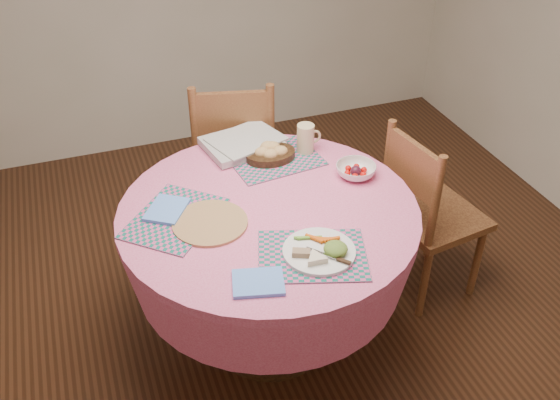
% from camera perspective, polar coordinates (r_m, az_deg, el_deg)
% --- Properties ---
extents(ground, '(4.00, 4.00, 0.00)m').
position_cam_1_polar(ground, '(3.05, -0.90, -12.22)').
color(ground, '#331C0F').
rests_on(ground, ground).
extents(dining_table, '(1.24, 1.24, 0.75)m').
position_cam_1_polar(dining_table, '(2.67, -1.01, -4.15)').
color(dining_table, pink).
rests_on(dining_table, ground).
extents(chair_right, '(0.46, 0.48, 0.92)m').
position_cam_1_polar(chair_right, '(3.07, 13.30, -1.02)').
color(chair_right, brown).
rests_on(chair_right, ground).
extents(chair_back, '(0.55, 0.53, 0.98)m').
position_cam_1_polar(chair_back, '(3.35, -4.24, 4.03)').
color(chair_back, brown).
rests_on(chair_back, ground).
extents(placemat_front, '(0.47, 0.41, 0.01)m').
position_cam_1_polar(placemat_front, '(2.31, 2.98, -5.07)').
color(placemat_front, '#126558').
rests_on(placemat_front, dining_table).
extents(placemat_left, '(0.49, 0.50, 0.01)m').
position_cam_1_polar(placemat_left, '(2.52, -9.60, -1.63)').
color(placemat_left, '#126558').
rests_on(placemat_left, dining_table).
extents(placemat_back, '(0.43, 0.34, 0.01)m').
position_cam_1_polar(placemat_back, '(2.86, -0.47, 3.77)').
color(placemat_back, '#126558').
rests_on(placemat_back, dining_table).
extents(wicker_trivet, '(0.30, 0.30, 0.01)m').
position_cam_1_polar(wicker_trivet, '(2.47, -6.41, -2.09)').
color(wicker_trivet, '#AB7D4A').
rests_on(wicker_trivet, dining_table).
extents(napkin_near, '(0.21, 0.18, 0.01)m').
position_cam_1_polar(napkin_near, '(2.20, -2.01, -7.55)').
color(napkin_near, '#6094F8').
rests_on(napkin_near, dining_table).
extents(napkin_far, '(0.22, 0.23, 0.01)m').
position_cam_1_polar(napkin_far, '(2.56, -10.31, -0.87)').
color(napkin_far, '#6094F8').
rests_on(napkin_far, placemat_left).
extents(dinner_plate, '(0.27, 0.27, 0.05)m').
position_cam_1_polar(dinner_plate, '(2.31, 3.82, -4.59)').
color(dinner_plate, white).
rests_on(dinner_plate, placemat_front).
extents(bread_bowl, '(0.23, 0.23, 0.08)m').
position_cam_1_polar(bread_bowl, '(2.85, -0.87, 4.37)').
color(bread_bowl, black).
rests_on(bread_bowl, placemat_back).
extents(latte_mug, '(0.12, 0.08, 0.13)m').
position_cam_1_polar(latte_mug, '(2.88, 2.39, 5.67)').
color(latte_mug, beige).
rests_on(latte_mug, placemat_back).
extents(fruit_bowl, '(0.19, 0.19, 0.05)m').
position_cam_1_polar(fruit_bowl, '(2.75, 6.94, 2.67)').
color(fruit_bowl, white).
rests_on(fruit_bowl, dining_table).
extents(newspaper_stack, '(0.40, 0.34, 0.04)m').
position_cam_1_polar(newspaper_stack, '(2.94, -3.42, 5.23)').
color(newspaper_stack, silver).
rests_on(newspaper_stack, dining_table).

